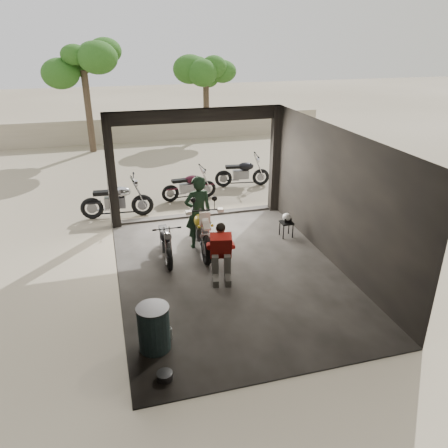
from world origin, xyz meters
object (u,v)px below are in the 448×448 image
helmet (287,217)px  sign_post (304,158)px  oil_drum (154,329)px  stool (286,224)px  outside_bike_a (117,197)px  mechanic (221,254)px  outside_bike_b (189,184)px  main_bike (201,225)px  left_bike (165,240)px  outside_bike_c (242,171)px  rider (198,213)px

helmet → sign_post: size_ratio=0.11×
oil_drum → stool: bearing=42.2°
outside_bike_a → oil_drum: size_ratio=2.18×
mechanic → stool: bearing=48.0°
outside_bike_b → helmet: 4.02m
main_bike → outside_bike_b: main_bike is taller
mechanic → oil_drum: mechanic is taller
main_bike → outside_bike_a: main_bike is taller
left_bike → outside_bike_a: (-1.00, 2.99, 0.12)m
outside_bike_a → outside_bike_b: 2.53m
outside_bike_c → mechanic: bearing=165.8°
rider → sign_post: 4.38m
left_bike → oil_drum: left_bike is taller
stool → sign_post: 2.81m
main_bike → rider: size_ratio=1.06×
stool → rider: bearing=178.9°
outside_bike_b → stool: (1.94, -3.56, -0.17)m
oil_drum → left_bike: bearing=78.1°
outside_bike_a → stool: (4.30, -2.65, -0.25)m
outside_bike_b → outside_bike_c: outside_bike_c is taller
left_bike → outside_bike_b: size_ratio=0.93×
main_bike → sign_post: sign_post is taller
outside_bike_a → oil_drum: 6.29m
outside_bike_a → oil_drum: bearing=-172.5°
outside_bike_a → rider: size_ratio=0.97×
oil_drum → outside_bike_c: bearing=62.6°
mechanic → helmet: 2.84m
outside_bike_a → sign_post: 5.81m
left_bike → helmet: bearing=7.7°
outside_bike_a → rider: rider is taller
rider → stool: (2.40, -0.05, -0.59)m
rider → outside_bike_c: bearing=-125.9°
left_bike → rider: size_ratio=0.78×
outside_bike_c → helmet: bearing=-174.3°
outside_bike_c → rider: bearing=157.2°
mechanic → outside_bike_a: bearing=127.6°
mechanic → helmet: size_ratio=4.94×
stool → helmet: size_ratio=1.78×
rider → mechanic: size_ratio=1.55×
helmet → outside_bike_c: bearing=84.4°
outside_bike_b → stool: outside_bike_b is taller
stool → oil_drum: (-4.00, -3.63, 0.05)m
sign_post → left_bike: bearing=-172.0°
left_bike → stool: 3.33m
outside_bike_b → outside_bike_c: size_ratio=0.94×
stool → oil_drum: size_ratio=0.53×
mechanic → stool: size_ratio=2.77×
oil_drum → rider: bearing=66.5°
oil_drum → outside_bike_a: bearing=92.8°
main_bike → oil_drum: (-1.62, -3.51, -0.25)m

